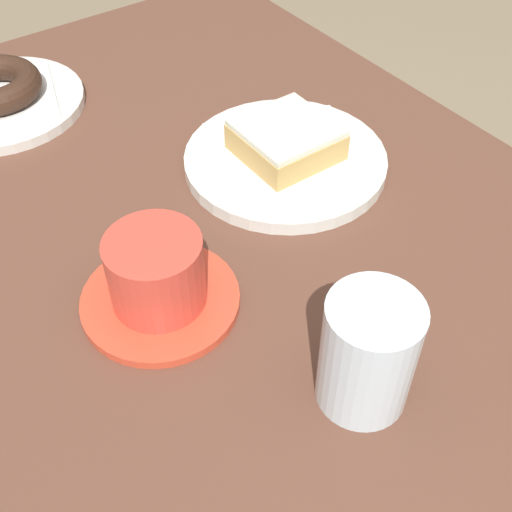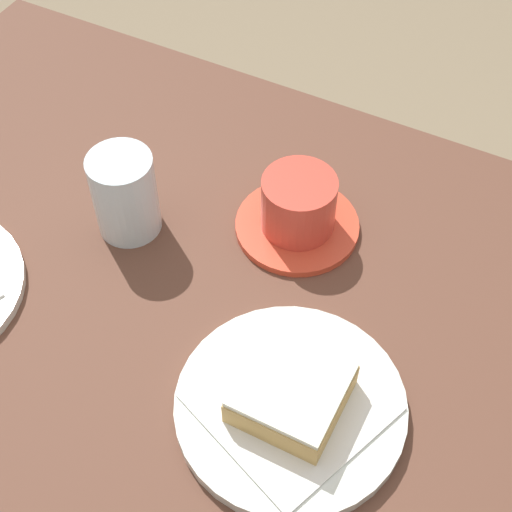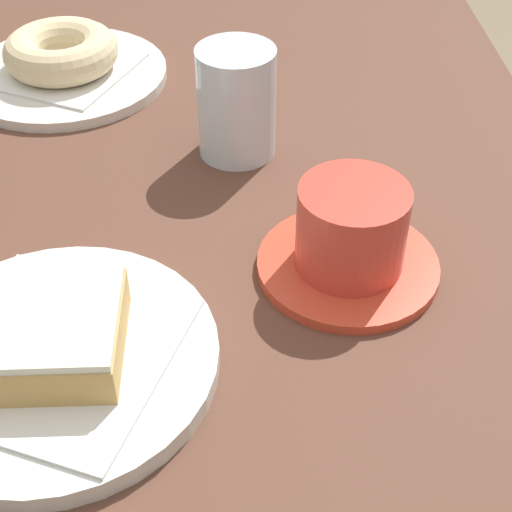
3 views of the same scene
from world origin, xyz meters
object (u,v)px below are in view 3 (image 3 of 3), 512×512
(water_glass, at_px, (236,102))
(donut_glazed_square, at_px, (49,332))
(plate_glazed_square, at_px, (56,360))
(coffee_cup, at_px, (351,237))
(plate_sugar_ring, at_px, (65,75))
(donut_sugar_ring, at_px, (61,51))

(water_glass, bearing_deg, donut_glazed_square, -25.80)
(plate_glazed_square, distance_m, coffee_cup, 0.24)
(water_glass, height_order, coffee_cup, water_glass)
(plate_glazed_square, relative_size, coffee_cup, 1.56)
(plate_sugar_ring, bearing_deg, donut_sugar_ring, 0.00)
(plate_glazed_square, xyz_separation_m, coffee_cup, (-0.09, 0.22, 0.03))
(donut_glazed_square, bearing_deg, water_glass, 154.20)
(donut_glazed_square, distance_m, coffee_cup, 0.23)
(donut_sugar_ring, relative_size, water_glass, 1.18)
(plate_glazed_square, distance_m, water_glass, 0.30)
(donut_glazed_square, relative_size, water_glass, 0.93)
(plate_sugar_ring, xyz_separation_m, donut_glazed_square, (0.42, 0.06, 0.03))
(donut_glazed_square, xyz_separation_m, water_glass, (-0.27, 0.13, 0.02))
(plate_sugar_ring, distance_m, donut_glazed_square, 0.43)
(donut_sugar_ring, xyz_separation_m, water_glass, (0.15, 0.19, 0.02))
(plate_glazed_square, height_order, coffee_cup, coffee_cup)
(plate_glazed_square, bearing_deg, donut_sugar_ring, -172.34)
(donut_sugar_ring, relative_size, coffee_cup, 0.85)
(plate_sugar_ring, xyz_separation_m, donut_sugar_ring, (0.00, 0.00, 0.03))
(plate_glazed_square, bearing_deg, coffee_cup, 113.64)
(plate_glazed_square, relative_size, water_glass, 2.16)
(donut_glazed_square, distance_m, water_glass, 0.30)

